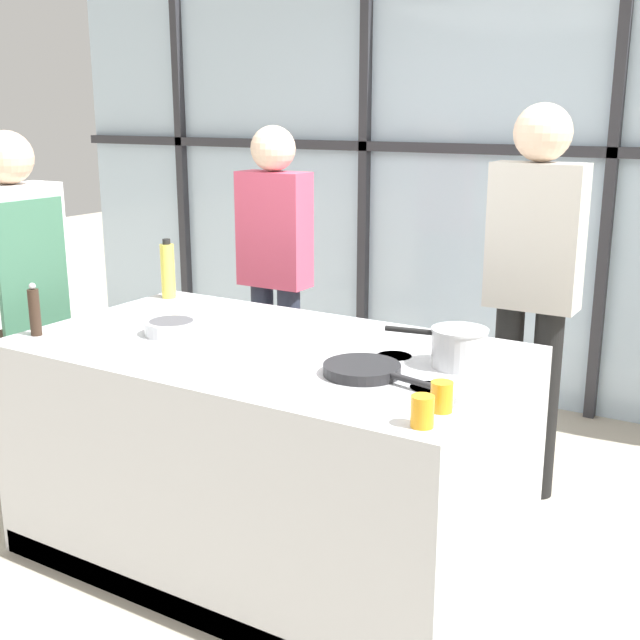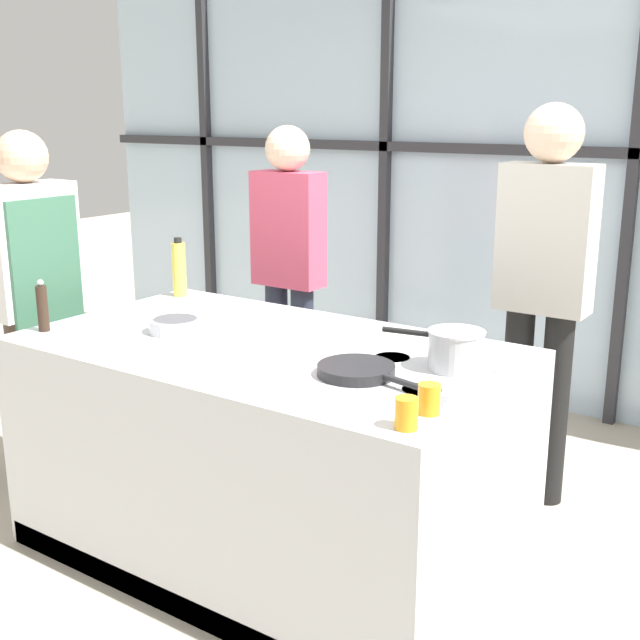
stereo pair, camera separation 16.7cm
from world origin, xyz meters
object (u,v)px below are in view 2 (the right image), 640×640
at_px(white_plate, 224,317).
at_px(mixing_bowl, 175,325).
at_px(saucepan, 455,349).
at_px(spectator_far_left, 289,260).
at_px(juice_glass_far, 429,399).
at_px(chef, 35,289).
at_px(pepper_grinder, 42,307).
at_px(oil_bottle, 179,269).
at_px(juice_glass_near, 406,413).
at_px(frying_pan, 358,370).
at_px(spectator_center_left, 544,277).

height_order(white_plate, mixing_bowl, mixing_bowl).
bearing_deg(saucepan, spectator_far_left, 145.94).
bearing_deg(juice_glass_far, chef, 173.68).
distance_m(white_plate, juice_glass_far, 1.33).
bearing_deg(juice_glass_far, spectator_far_left, 137.96).
relative_size(mixing_bowl, pepper_grinder, 1.01).
distance_m(chef, mixing_bowl, 0.91).
relative_size(chef, saucepan, 4.59).
bearing_deg(oil_bottle, juice_glass_far, -22.86).
relative_size(chef, spectator_far_left, 1.00).
bearing_deg(juice_glass_near, saucepan, 101.66).
xyz_separation_m(chef, white_plate, (0.93, 0.26, -0.05)).
bearing_deg(pepper_grinder, chef, 146.76).
bearing_deg(chef, white_plate, 105.50).
relative_size(frying_pan, mixing_bowl, 2.18).
relative_size(spectator_far_left, pepper_grinder, 7.90).
height_order(mixing_bowl, oil_bottle, oil_bottle).
distance_m(chef, spectator_far_left, 1.31).
bearing_deg(juice_glass_near, mixing_bowl, 163.52).
height_order(frying_pan, pepper_grinder, pepper_grinder).
height_order(spectator_center_left, saucepan, spectator_center_left).
bearing_deg(saucepan, frying_pan, -133.66).
relative_size(oil_bottle, pepper_grinder, 1.33).
bearing_deg(spectator_center_left, juice_glass_near, 95.56).
bearing_deg(spectator_far_left, frying_pan, 134.37).
xyz_separation_m(frying_pan, oil_bottle, (-1.34, 0.54, 0.11)).
bearing_deg(mixing_bowl, spectator_far_left, 104.08).
relative_size(frying_pan, juice_glass_near, 5.12).
distance_m(frying_pan, saucepan, 0.35).
relative_size(white_plate, pepper_grinder, 1.09).
bearing_deg(white_plate, saucepan, -3.57).
bearing_deg(juice_glass_far, white_plate, 157.97).
bearing_deg(saucepan, white_plate, 176.43).
relative_size(spectator_center_left, juice_glass_far, 19.48).
bearing_deg(white_plate, mixing_bowl, -95.47).
bearing_deg(frying_pan, spectator_far_left, 134.37).
bearing_deg(spectator_far_left, spectator_center_left, -180.00).
bearing_deg(frying_pan, pepper_grinder, -170.06).
xyz_separation_m(frying_pan, mixing_bowl, (-0.90, 0.05, 0.01)).
height_order(spectator_center_left, mixing_bowl, spectator_center_left).
bearing_deg(chef, spectator_center_left, 119.87).
distance_m(chef, juice_glass_near, 2.20).
height_order(white_plate, juice_glass_far, juice_glass_far).
distance_m(white_plate, oil_bottle, 0.53).
xyz_separation_m(spectator_far_left, spectator_center_left, (1.40, 0.00, 0.07)).
relative_size(frying_pan, juice_glass_far, 5.12).
distance_m(spectator_far_left, frying_pan, 1.71).
height_order(spectator_far_left, juice_glass_far, spectator_far_left).
bearing_deg(white_plate, juice_glass_far, -22.03).
height_order(chef, juice_glass_far, chef).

